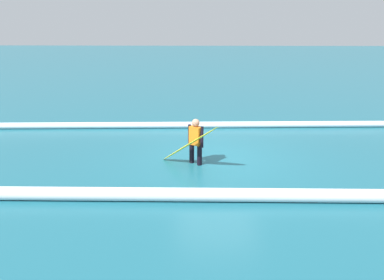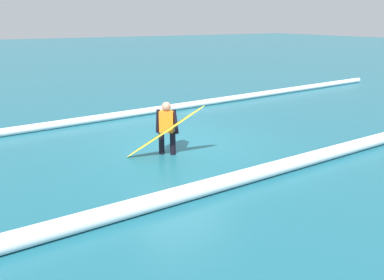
# 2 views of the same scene
# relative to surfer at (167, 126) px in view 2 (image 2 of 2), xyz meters

# --- Properties ---
(ground_plane) EXTENTS (127.29, 127.29, 0.00)m
(ground_plane) POSITION_rel_surfer_xyz_m (-0.66, -0.55, -0.73)
(ground_plane) COLOR #1B5B6C
(surfer) EXTENTS (0.44, 0.45, 1.32)m
(surfer) POSITION_rel_surfer_xyz_m (0.00, 0.00, 0.00)
(surfer) COLOR black
(surfer) RESTS_ON ground_plane
(surfboard) EXTENTS (1.71, 1.30, 1.36)m
(surfboard) POSITION_rel_surfer_xyz_m (0.18, 0.24, -0.07)
(surfboard) COLOR yellow
(surfboard) RESTS_ON ground_plane
(wave_crest_foreground) EXTENTS (23.59, 1.33, 0.24)m
(wave_crest_foreground) POSITION_rel_surfer_xyz_m (-1.80, -3.85, -0.61)
(wave_crest_foreground) COLOR white
(wave_crest_foreground) RESTS_ON ground_plane
(wave_crest_midground) EXTENTS (24.29, 0.58, 0.31)m
(wave_crest_midground) POSITION_rel_surfer_xyz_m (-1.40, 2.26, -0.58)
(wave_crest_midground) COLOR silver
(wave_crest_midground) RESTS_ON ground_plane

